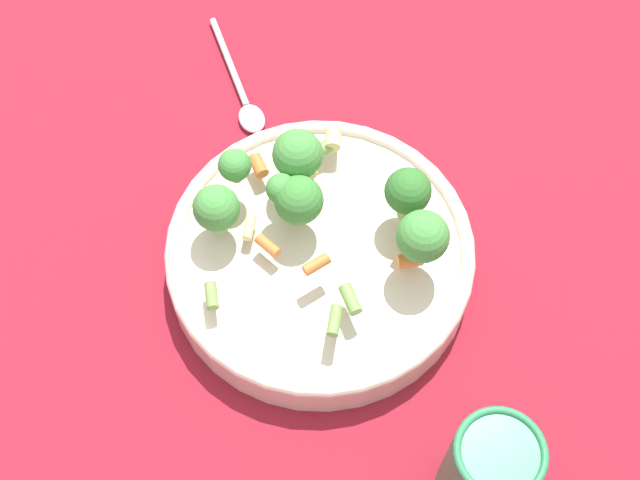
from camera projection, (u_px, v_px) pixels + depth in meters
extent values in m
plane|color=maroon|center=(320.00, 267.00, 0.83)|extent=(3.00, 3.00, 0.00)
cylinder|color=beige|center=(320.00, 258.00, 0.81)|extent=(0.28, 0.28, 0.04)
torus|color=beige|center=(320.00, 249.00, 0.79)|extent=(0.28, 0.28, 0.01)
cylinder|color=#8CB766|center=(219.00, 223.00, 0.79)|extent=(0.01, 0.01, 0.02)
sphere|color=#479342|center=(216.00, 208.00, 0.77)|extent=(0.04, 0.04, 0.04)
cylinder|color=#8CB766|center=(299.00, 215.00, 0.79)|extent=(0.02, 0.02, 0.01)
sphere|color=#3D8438|center=(299.00, 200.00, 0.77)|extent=(0.04, 0.04, 0.04)
cylinder|color=#8CB766|center=(236.00, 176.00, 0.79)|extent=(0.01, 0.01, 0.01)
sphere|color=#479342|center=(235.00, 165.00, 0.78)|extent=(0.03, 0.03, 0.03)
cylinder|color=#8CB766|center=(282.00, 199.00, 0.78)|extent=(0.01, 0.01, 0.01)
sphere|color=#479342|center=(281.00, 189.00, 0.77)|extent=(0.03, 0.03, 0.03)
cylinder|color=#8CB766|center=(420.00, 251.00, 0.76)|extent=(0.02, 0.02, 0.01)
sphere|color=#479342|center=(423.00, 237.00, 0.74)|extent=(0.05, 0.05, 0.05)
cylinder|color=#8CB766|center=(298.00, 172.00, 0.81)|extent=(0.02, 0.02, 0.02)
sphere|color=#479342|center=(298.00, 154.00, 0.78)|extent=(0.05, 0.05, 0.05)
cylinder|color=#8CB766|center=(405.00, 207.00, 0.79)|extent=(0.01, 0.01, 0.02)
sphere|color=#33722D|center=(408.00, 191.00, 0.77)|extent=(0.04, 0.04, 0.04)
cylinder|color=orange|center=(258.00, 166.00, 0.82)|extent=(0.02, 0.02, 0.01)
cylinder|color=#729E4C|center=(418.00, 229.00, 0.78)|extent=(0.02, 0.03, 0.01)
cylinder|color=orange|center=(316.00, 264.00, 0.75)|extent=(0.03, 0.02, 0.01)
cylinder|color=#729E4C|center=(212.00, 296.00, 0.75)|extent=(0.02, 0.02, 0.01)
cylinder|color=beige|center=(249.00, 227.00, 0.79)|extent=(0.03, 0.02, 0.01)
cylinder|color=beige|center=(310.00, 163.00, 0.82)|extent=(0.03, 0.03, 0.01)
cylinder|color=orange|center=(408.00, 244.00, 0.77)|extent=(0.01, 0.02, 0.01)
cylinder|color=orange|center=(410.00, 260.00, 0.77)|extent=(0.02, 0.02, 0.01)
cylinder|color=#729E4C|center=(350.00, 299.00, 0.74)|extent=(0.03, 0.03, 0.01)
cylinder|color=#729E4C|center=(319.00, 150.00, 0.82)|extent=(0.03, 0.03, 0.01)
cylinder|color=#729E4C|center=(335.00, 320.00, 0.73)|extent=(0.03, 0.02, 0.01)
cylinder|color=beige|center=(333.00, 138.00, 0.82)|extent=(0.03, 0.02, 0.01)
cylinder|color=orange|center=(268.00, 246.00, 0.77)|extent=(0.01, 0.03, 0.01)
cylinder|color=#2D7F51|center=(488.00, 471.00, 0.68)|extent=(0.07, 0.07, 0.11)
torus|color=#2D7F51|center=(501.00, 453.00, 0.63)|extent=(0.07, 0.07, 0.01)
cylinder|color=silver|center=(229.00, 61.00, 0.94)|extent=(0.08, 0.10, 0.01)
ellipsoid|color=silver|center=(252.00, 119.00, 0.90)|extent=(0.04, 0.04, 0.01)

